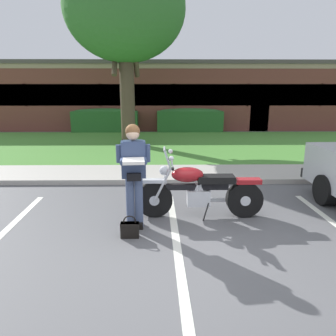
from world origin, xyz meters
TOP-DOWN VIEW (x-y plane):
  - ground_plane at (0.00, 0.00)m, footprint 140.00×140.00m
  - curb_strip at (0.00, 3.37)m, footprint 60.00×0.20m
  - concrete_walk at (0.00, 4.22)m, footprint 60.00×1.50m
  - grass_lawn at (0.00, 8.62)m, footprint 60.00×7.31m
  - stall_stripe_1 at (-0.04, 0.20)m, footprint 0.23×4.40m
  - motorcycle at (0.48, 1.33)m, footprint 2.24×0.82m
  - rider_person at (-0.71, 0.89)m, footprint 0.53×0.60m
  - handbag at (-0.76, 0.52)m, footprint 0.28×0.13m
  - shade_tree at (-1.64, 8.74)m, footprint 4.48×4.48m
  - hedge_left at (-3.24, 12.60)m, footprint 3.35×0.90m
  - hedge_center_left at (1.15, 12.60)m, footprint 3.38×0.90m
  - brick_building at (0.34, 18.70)m, footprint 22.88×11.71m

SIDE VIEW (x-z plane):
  - ground_plane at x=0.00m, z-range 0.00..0.00m
  - stall_stripe_1 at x=-0.04m, z-range 0.00..0.01m
  - grass_lawn at x=0.00m, z-range 0.00..0.06m
  - concrete_walk at x=0.00m, z-range 0.00..0.08m
  - curb_strip at x=0.00m, z-range 0.00..0.12m
  - handbag at x=-0.76m, z-range -0.04..0.32m
  - motorcycle at x=0.48m, z-range -0.14..1.12m
  - hedge_left at x=-3.24m, z-range 0.03..1.27m
  - hedge_center_left at x=1.15m, z-range 0.03..1.27m
  - rider_person at x=-0.71m, z-range 0.15..1.86m
  - brick_building at x=0.34m, z-range 0.00..3.67m
  - shade_tree at x=-1.64m, z-range 1.54..8.52m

